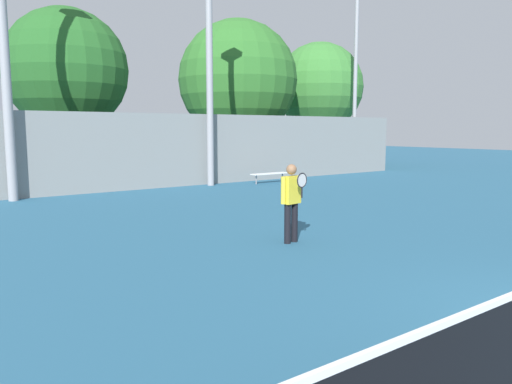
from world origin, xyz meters
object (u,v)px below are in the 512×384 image
object	(u,v)px
bench_courtside_far	(270,174)
tree_dark_dense	(238,80)
light_pole_center_back	(356,41)
light_pole_far_right	(209,57)
tree_green_tall	(319,87)
light_pole_near_left	(3,23)
tree_green_broad	(66,70)
tennis_player	(292,198)

from	to	relation	value
bench_courtside_far	tree_dark_dense	size ratio (longest dim) A/B	0.22
bench_courtside_far	light_pole_center_back	world-z (taller)	light_pole_center_back
light_pole_far_right	tree_green_tall	size ratio (longest dim) A/B	1.16
light_pole_center_back	light_pole_near_left	bearing A→B (deg)	-178.03
light_pole_center_back	tree_green_broad	bearing A→B (deg)	163.00
light_pole_center_back	tree_dark_dense	size ratio (longest dim) A/B	1.38
tree_green_tall	light_pole_near_left	bearing A→B (deg)	-162.61
tennis_player	light_pole_center_back	world-z (taller)	light_pole_center_back
bench_courtside_far	tree_green_broad	xyz separation A→B (m)	(-6.89, 5.71, 4.54)
light_pole_center_back	tree_green_tall	size ratio (longest dim) A/B	1.46
light_pole_near_left	tree_green_tall	world-z (taller)	light_pole_near_left
tennis_player	tree_green_tall	distance (m)	23.91
tree_green_broad	light_pole_near_left	bearing A→B (deg)	-124.75
light_pole_near_left	light_pole_far_right	xyz separation A→B (m)	(7.71, -0.04, -0.41)
bench_courtside_far	light_pole_center_back	distance (m)	9.78
light_pole_center_back	tree_dark_dense	world-z (taller)	light_pole_center_back
tree_green_broad	tree_dark_dense	distance (m)	9.74
bench_courtside_far	tree_dark_dense	xyz separation A→B (m)	(2.82, 6.46, 4.72)
light_pole_near_left	light_pole_far_right	bearing A→B (deg)	-0.29
tennis_player	light_pole_far_right	xyz separation A→B (m)	(4.33, 10.21, 4.37)
light_pole_far_right	tree_dark_dense	xyz separation A→B (m)	(5.37, 5.64, -0.19)
light_pole_center_back	tree_green_broad	size ratio (longest dim) A/B	1.54
tennis_player	light_pole_center_back	xyz separation A→B (m)	(13.89, 10.84, 6.10)
tree_dark_dense	light_pole_center_back	bearing A→B (deg)	-50.03
bench_courtside_far	tree_green_broad	size ratio (longest dim) A/B	0.24
tennis_player	tree_green_broad	world-z (taller)	tree_green_broad
light_pole_far_right	tree_dark_dense	world-z (taller)	light_pole_far_right
light_pole_near_left	light_pole_far_right	size ratio (longest dim) A/B	1.11
light_pole_center_back	tree_green_broad	xyz separation A→B (m)	(-13.91, 4.25, -2.11)
tennis_player	tree_dark_dense	world-z (taller)	tree_dark_dense
light_pole_near_left	tree_dark_dense	world-z (taller)	light_pole_near_left
tennis_player	light_pole_far_right	world-z (taller)	light_pole_far_right
light_pole_far_right	tree_dark_dense	size ratio (longest dim) A/B	1.09
light_pole_far_right	tree_green_broad	world-z (taller)	light_pole_far_right
tennis_player	light_pole_near_left	world-z (taller)	light_pole_near_left
bench_courtside_far	tree_dark_dense	world-z (taller)	tree_dark_dense
light_pole_near_left	tree_dark_dense	size ratio (longest dim) A/B	1.22
tennis_player	bench_courtside_far	world-z (taller)	tennis_player
tree_green_broad	tree_green_tall	bearing A→B (deg)	4.96
tree_dark_dense	tennis_player	bearing A→B (deg)	-121.45
tennis_player	tree_dark_dense	bearing A→B (deg)	49.35
light_pole_far_right	light_pole_near_left	bearing A→B (deg)	179.71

